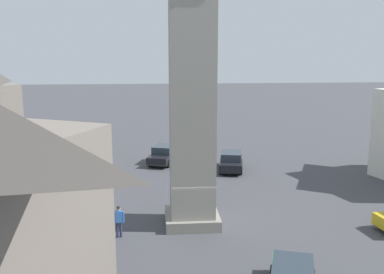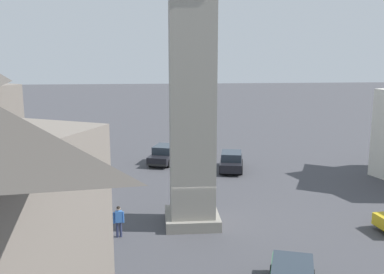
{
  "view_description": "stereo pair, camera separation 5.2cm",
  "coord_description": "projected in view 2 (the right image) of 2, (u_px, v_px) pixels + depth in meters",
  "views": [
    {
      "loc": [
        1.97,
        23.5,
        9.66
      ],
      "look_at": [
        0.0,
        0.0,
        4.94
      ],
      "focal_mm": 41.75,
      "sensor_mm": 36.0,
      "label": 1
    },
    {
      "loc": [
        1.92,
        23.51,
        9.66
      ],
      "look_at": [
        0.0,
        0.0,
        4.94
      ],
      "focal_mm": 41.75,
      "sensor_mm": 36.0,
      "label": 2
    }
  ],
  "objects": [
    {
      "name": "car_silver_kerb",
      "position": [
        70.0,
        182.0,
        30.19
      ],
      "size": [
        4.36,
        3.71,
        1.53
      ],
      "color": "white",
      "rests_on": "ground"
    },
    {
      "name": "ground_plane",
      "position": [
        192.0,
        223.0,
        25.02
      ],
      "size": [
        200.0,
        200.0,
        0.0
      ],
      "primitive_type": "plane",
      "color": "#424247"
    },
    {
      "name": "pedestrian",
      "position": [
        119.0,
        219.0,
        23.02
      ],
      "size": [
        0.56,
        0.27,
        1.69
      ],
      "color": "#2D3351",
      "rests_on": "ground"
    },
    {
      "name": "car_white_side",
      "position": [
        164.0,
        154.0,
        37.95
      ],
      "size": [
        2.89,
        4.45,
        1.53
      ],
      "color": "black",
      "rests_on": "ground"
    },
    {
      "name": "car_green_alley",
      "position": [
        231.0,
        161.0,
        35.73
      ],
      "size": [
        2.45,
        4.37,
        1.53
      ],
      "color": "black",
      "rests_on": "ground"
    },
    {
      "name": "lamp_post",
      "position": [
        3.0,
        163.0,
        24.85
      ],
      "size": [
        0.36,
        0.36,
        5.05
      ],
      "color": "black",
      "rests_on": "ground"
    },
    {
      "name": "car_red_corner",
      "position": [
        45.0,
        236.0,
        21.5
      ],
      "size": [
        4.45,
        2.87,
        1.53
      ],
      "color": "#2D5BB7",
      "rests_on": "ground"
    }
  ]
}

